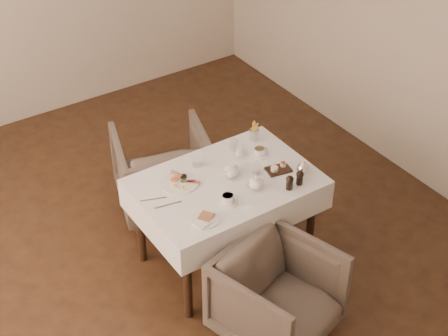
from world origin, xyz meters
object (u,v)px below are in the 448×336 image
armchair_far (163,170)px  teapot_centre (231,170)px  breakfast_plate (179,182)px  table (226,194)px  armchair_near (278,296)px

armchair_far → teapot_centre: bearing=115.2°
breakfast_plate → teapot_centre: bearing=-16.7°
table → teapot_centre: teapot_centre is taller
breakfast_plate → teapot_centre: (0.35, -0.14, 0.05)m
table → armchair_far: size_ratio=1.68×
armchair_far → armchair_near: bearing=105.6°
table → armchair_far: table is taller
table → armchair_far: 0.90m
armchair_far → breakfast_plate: bearing=88.7°
armchair_near → armchair_far: size_ratio=0.95×
teapot_centre → armchair_far: bearing=80.4°
breakfast_plate → teapot_centre: 0.38m
table → breakfast_plate: size_ratio=4.68×
teapot_centre → breakfast_plate: bearing=140.5°
breakfast_plate → armchair_far: bearing=76.6°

